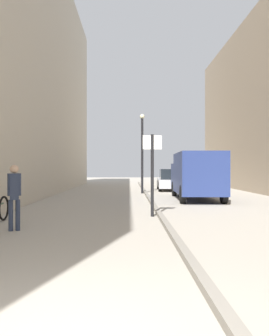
{
  "coord_description": "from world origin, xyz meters",
  "views": [
    {
      "loc": [
        0.6,
        -2.66,
        1.55
      ],
      "look_at": [
        0.84,
        12.37,
        1.53
      ],
      "focal_mm": 37.25,
      "sensor_mm": 36.0,
      "label": 1
    }
  ],
  "objects_px": {
    "delivery_van": "(196,174)",
    "street_sign_post": "(152,168)",
    "pedestrian_main_foreground": "(14,193)",
    "parked_car": "(171,180)",
    "lamp_post": "(142,148)"
  },
  "relations": [
    {
      "from": "delivery_van",
      "to": "street_sign_post",
      "type": "bearing_deg",
      "value": -111.31
    },
    {
      "from": "pedestrian_main_foreground",
      "to": "delivery_van",
      "type": "height_order",
      "value": "delivery_van"
    },
    {
      "from": "pedestrian_main_foreground",
      "to": "parked_car",
      "type": "bearing_deg",
      "value": 51.17
    },
    {
      "from": "parked_car",
      "to": "lamp_post",
      "type": "distance_m",
      "value": 4.06
    },
    {
      "from": "pedestrian_main_foreground",
      "to": "street_sign_post",
      "type": "relative_size",
      "value": 0.62
    },
    {
      "from": "pedestrian_main_foreground",
      "to": "street_sign_post",
      "type": "xyz_separation_m",
      "value": [
        3.55,
        2.43,
        0.61
      ]
    },
    {
      "from": "street_sign_post",
      "to": "parked_car",
      "type": "bearing_deg",
      "value": -100.59
    },
    {
      "from": "delivery_van",
      "to": "street_sign_post",
      "type": "xyz_separation_m",
      "value": [
        -2.52,
        -5.8,
        0.33
      ]
    },
    {
      "from": "delivery_van",
      "to": "street_sign_post",
      "type": "height_order",
      "value": "street_sign_post"
    },
    {
      "from": "delivery_van",
      "to": "lamp_post",
      "type": "relative_size",
      "value": 1.19
    },
    {
      "from": "parked_car",
      "to": "street_sign_post",
      "type": "xyz_separation_m",
      "value": [
        -2.15,
        -12.73,
        0.83
      ]
    },
    {
      "from": "parked_car",
      "to": "lamp_post",
      "type": "height_order",
      "value": "lamp_post"
    },
    {
      "from": "parked_car",
      "to": "street_sign_post",
      "type": "height_order",
      "value": "street_sign_post"
    },
    {
      "from": "pedestrian_main_foreground",
      "to": "street_sign_post",
      "type": "height_order",
      "value": "street_sign_post"
    },
    {
      "from": "pedestrian_main_foreground",
      "to": "lamp_post",
      "type": "height_order",
      "value": "lamp_post"
    }
  ]
}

